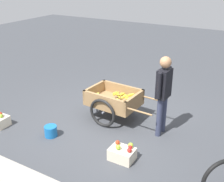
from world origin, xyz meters
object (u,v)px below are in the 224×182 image
Objects in this scene: fruit_cart at (114,101)px; vendor_person at (164,89)px; plastic_bucket at (51,131)px; apple_crate at (122,153)px.

vendor_person is at bearing 176.13° from fruit_cart.
fruit_cart is at bearing -3.87° from vendor_person.
apple_crate reaches higher than plastic_bucket.
fruit_cart is 1.26m from vendor_person.
vendor_person reaches higher than apple_crate.
vendor_person is 2.40m from plastic_bucket.
apple_crate is (-0.87, 1.24, -0.31)m from fruit_cart.
apple_crate is (-1.61, -0.04, 0.01)m from plastic_bucket.
plastic_bucket is at bearing 60.02° from fruit_cart.
fruit_cart reaches higher than apple_crate.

